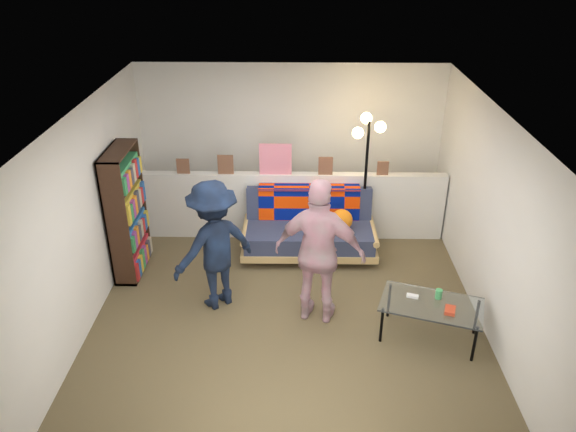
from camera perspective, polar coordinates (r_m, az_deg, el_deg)
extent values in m
plane|color=brown|center=(6.86, -0.06, -9.36)|extent=(5.00, 5.00, 0.00)
cube|color=silver|center=(8.51, 0.26, 7.41)|extent=(4.50, 0.10, 2.40)
cube|color=silver|center=(6.65, -19.84, -0.27)|extent=(0.10, 5.00, 2.40)
cube|color=silver|center=(6.58, 19.93, -0.60)|extent=(0.10, 5.00, 2.40)
cube|color=white|center=(5.76, -0.07, 10.16)|extent=(4.50, 5.00, 0.10)
cube|color=silver|center=(8.14, 0.18, 1.08)|extent=(4.45, 0.15, 1.00)
cube|color=brown|center=(8.03, -10.62, 4.99)|extent=(0.18, 0.02, 0.22)
cube|color=brown|center=(7.92, -6.37, 5.22)|extent=(0.22, 0.02, 0.28)
cube|color=silver|center=(7.83, -1.29, 5.79)|extent=(0.45, 0.02, 0.45)
cube|color=brown|center=(7.87, 3.84, 5.10)|extent=(0.20, 0.02, 0.26)
cube|color=brown|center=(7.96, 9.61, 4.80)|extent=(0.16, 0.02, 0.20)
cube|color=tan|center=(7.84, 2.13, -2.98)|extent=(1.85, 0.83, 0.10)
cube|color=#2D3552|center=(7.72, 2.16, -2.10)|extent=(1.75, 0.69, 0.23)
cube|color=#2D3552|center=(7.90, 2.14, 1.04)|extent=(1.75, 0.24, 0.55)
cylinder|color=tan|center=(7.75, -4.32, -1.38)|extent=(0.09, 0.83, 0.09)
cylinder|color=tan|center=(7.79, 8.61, -1.45)|extent=(0.09, 0.83, 0.09)
cube|color=navy|center=(7.83, 2.16, 0.79)|extent=(1.41, 0.11, 0.50)
cube|color=navy|center=(7.83, 2.17, 2.98)|extent=(1.41, 0.25, 0.03)
sphere|color=orange|center=(7.61, 5.49, -0.40)|extent=(0.29, 0.29, 0.29)
cube|color=black|center=(7.51, -17.07, 0.37)|extent=(0.02, 0.85, 1.70)
cube|color=black|center=(7.12, -16.99, -1.16)|extent=(0.28, 0.02, 1.70)
cube|color=black|center=(7.82, -15.31, 1.74)|extent=(0.28, 0.02, 1.70)
cube|color=black|center=(7.14, -16.97, 6.37)|extent=(0.28, 0.85, 0.02)
cube|color=black|center=(7.86, -15.33, -5.03)|extent=(0.28, 0.85, 0.04)
cube|color=black|center=(7.65, -15.73, -2.28)|extent=(0.28, 0.81, 0.02)
cube|color=black|center=(7.47, -16.11, 0.36)|extent=(0.28, 0.81, 0.02)
cube|color=black|center=(7.30, -16.50, 3.13)|extent=(0.28, 0.81, 0.02)
cube|color=red|center=(7.77, -15.35, -3.98)|extent=(0.21, 0.79, 0.28)
cube|color=#255FA3|center=(7.57, -15.73, -1.29)|extent=(0.21, 0.79, 0.26)
cube|color=gold|center=(7.40, -16.12, 1.40)|extent=(0.21, 0.79, 0.28)
cube|color=#369456|center=(7.24, -16.52, 4.22)|extent=(0.21, 0.79, 0.26)
cylinder|color=black|center=(6.34, 9.48, -10.90)|extent=(0.04, 0.04, 0.43)
cylinder|color=black|center=(6.32, 18.40, -12.27)|extent=(0.04, 0.04, 0.43)
cylinder|color=black|center=(6.72, 10.22, -8.48)|extent=(0.04, 0.04, 0.43)
cylinder|color=black|center=(6.70, 18.58, -9.76)|extent=(0.04, 0.04, 0.43)
cube|color=silver|center=(6.37, 14.39, -8.71)|extent=(1.22, 0.90, 0.02)
cube|color=white|center=(6.40, 12.54, -7.94)|extent=(0.14, 0.09, 0.03)
cube|color=#D24225|center=(6.28, 16.13, -9.19)|extent=(0.15, 0.18, 0.04)
cylinder|color=#47AB62|center=(6.44, 15.06, -7.66)|extent=(0.10, 0.10, 0.11)
cylinder|color=black|center=(8.24, 7.43, -2.63)|extent=(0.34, 0.34, 0.03)
cylinder|color=black|center=(7.83, 7.82, 3.10)|extent=(0.05, 0.05, 1.84)
sphere|color=#FFC672|center=(7.54, 7.11, 8.38)|extent=(0.15, 0.15, 0.15)
sphere|color=#FFC672|center=(7.58, 9.36, 8.91)|extent=(0.15, 0.15, 0.15)
sphere|color=#FFC672|center=(7.63, 7.96, 9.82)|extent=(0.15, 0.15, 0.15)
imported|color=black|center=(6.58, -7.53, -2.99)|extent=(1.18, 1.11, 1.61)
imported|color=pink|center=(6.25, 3.25, -3.76)|extent=(1.10, 0.66, 1.75)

